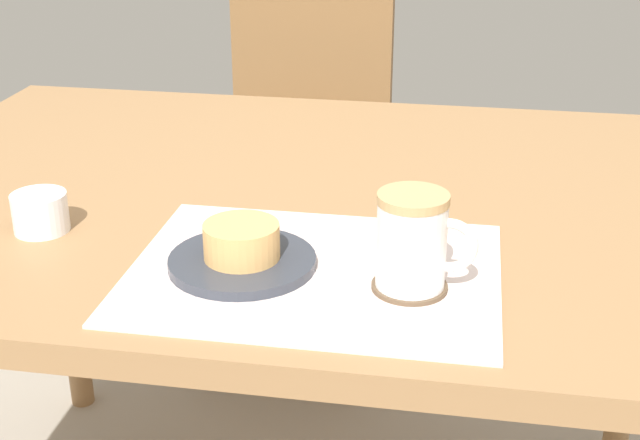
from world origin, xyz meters
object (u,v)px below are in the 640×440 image
(sugar_bowl, at_px, (40,212))
(wooden_chair, at_px, (301,145))
(coffee_mug, at_px, (414,240))
(dining_table, at_px, (296,231))
(pastry, at_px, (242,241))
(pastry_plate, at_px, (242,262))

(sugar_bowl, bearing_deg, wooden_chair, 81.76)
(wooden_chair, xyz_separation_m, coffee_mug, (0.33, -1.07, 0.27))
(dining_table, xyz_separation_m, pastry, (-0.01, -0.26, 0.10))
(wooden_chair, bearing_deg, sugar_bowl, 83.98)
(pastry_plate, xyz_separation_m, sugar_bowl, (-0.28, 0.06, 0.02))
(pastry_plate, height_order, sugar_bowl, sugar_bowl)
(wooden_chair, bearing_deg, dining_table, 102.71)
(dining_table, xyz_separation_m, coffee_mug, (0.19, -0.28, 0.13))
(pastry_plate, height_order, pastry, pastry)
(pastry_plate, xyz_separation_m, pastry, (0.00, 0.00, 0.03))
(pastry_plate, relative_size, pastry, 1.95)
(coffee_mug, bearing_deg, pastry, 174.01)
(pastry_plate, distance_m, pastry, 0.03)
(dining_table, bearing_deg, coffee_mug, -56.44)
(wooden_chair, relative_size, coffee_mug, 8.44)
(pastry_plate, distance_m, coffee_mug, 0.21)
(coffee_mug, bearing_deg, dining_table, 123.56)
(pastry_plate, bearing_deg, coffee_mug, -5.99)
(wooden_chair, relative_size, sugar_bowl, 13.34)
(dining_table, bearing_deg, pastry, -92.25)
(coffee_mug, height_order, sugar_bowl, coffee_mug)
(wooden_chair, distance_m, pastry, 1.09)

